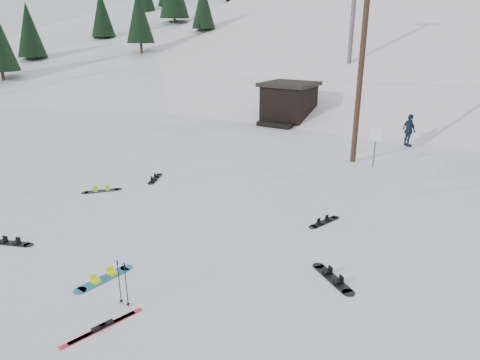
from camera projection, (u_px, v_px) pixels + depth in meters
The scene contains 18 objects.
ground at pixel (93, 283), 10.76m from camera, with size 200.00×200.00×0.00m, color white.
ski_slope at pixel (429, 171), 58.47m from camera, with size 60.00×75.00×45.00m, color white.
ridge_left at pixel (191, 140), 70.90m from camera, with size 34.00×85.00×38.00m, color white.
treeline_left at pixel (163, 77), 59.91m from camera, with size 20.00×64.00×10.00m, color black, non-canonical shape.
treeline_crest at pixel (470, 66), 79.21m from camera, with size 50.00×6.00×10.00m, color black, non-canonical shape.
utility_pole at pixel (362, 62), 19.36m from camera, with size 2.00×0.26×9.00m.
trail_sign at pixel (375, 140), 19.57m from camera, with size 0.50×0.09×1.85m.
lift_hut at pixel (289, 103), 29.53m from camera, with size 3.40×4.10×2.75m.
lift_tower_near at pixel (354, 7), 34.11m from camera, with size 2.20×0.36×8.00m.
hero_snowboard at pixel (104, 278), 10.90m from camera, with size 0.46×1.67×0.12m.
hero_skis at pixel (103, 327), 9.10m from camera, with size 0.54×1.85×0.10m.
ski_poles at pixel (123, 283), 9.72m from camera, with size 0.31×0.08×1.12m.
board_scatter_a at pixel (10, 243), 12.75m from camera, with size 1.42×0.72×0.11m.
board_scatter_b at pixel (155, 178), 18.34m from camera, with size 0.81×1.37×0.10m.
board_scatter_c at pixel (102, 191), 16.94m from camera, with size 1.09×1.26×0.11m.
board_scatter_d at pixel (333, 278), 10.91m from camera, with size 1.42×1.09×0.12m.
board_scatter_f at pixel (324, 222), 14.16m from camera, with size 0.60×1.40×0.10m.
skier_navy at pixel (409, 130), 23.37m from camera, with size 1.04×0.43×1.78m, color #192640.
Camera 1 is at (8.15, -5.85, 5.97)m, focal length 32.00 mm.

